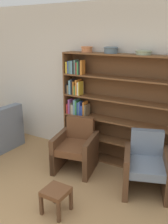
# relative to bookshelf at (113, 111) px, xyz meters

# --- Properties ---
(wall_back) EXTENTS (12.00, 0.06, 2.75)m
(wall_back) POSITION_rel_bookshelf_xyz_m (-0.10, 0.17, 0.42)
(wall_back) COLOR silver
(wall_back) RESTS_ON ground
(bookshelf) EXTENTS (2.27, 0.30, 1.92)m
(bookshelf) POSITION_rel_bookshelf_xyz_m (0.00, 0.00, 0.00)
(bookshelf) COLOR brown
(bookshelf) RESTS_ON ground
(bowl_brass) EXTENTS (0.21, 0.21, 0.10)m
(bowl_brass) POSITION_rel_bookshelf_xyz_m (-0.52, -0.02, 1.03)
(bowl_brass) COLOR #C67547
(bowl_brass) RESTS_ON bookshelf
(bowl_terracotta) EXTENTS (0.24, 0.24, 0.10)m
(bowl_terracotta) POSITION_rel_bookshelf_xyz_m (-0.07, -0.02, 1.03)
(bowl_terracotta) COLOR slate
(bowl_terracotta) RESTS_ON bookshelf
(bowl_olive) EXTENTS (0.25, 0.25, 0.07)m
(bowl_olive) POSITION_rel_bookshelf_xyz_m (0.47, -0.02, 1.01)
(bowl_olive) COLOR gray
(bowl_olive) RESTS_ON bookshelf
(armchair_leather) EXTENTS (0.77, 0.80, 0.86)m
(armchair_leather) POSITION_rel_bookshelf_xyz_m (-0.41, -0.56, -0.56)
(armchair_leather) COLOR brown
(armchair_leather) RESTS_ON ground
(armchair_cushioned) EXTENTS (0.83, 0.86, 0.86)m
(armchair_cushioned) POSITION_rel_bookshelf_xyz_m (0.80, -0.56, -0.56)
(armchair_cushioned) COLOR brown
(armchair_cushioned) RESTS_ON ground
(footstool) EXTENTS (0.31, 0.31, 0.34)m
(footstool) POSITION_rel_bookshelf_xyz_m (-0.04, -1.64, -0.68)
(footstool) COLOR brown
(footstool) RESTS_ON ground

